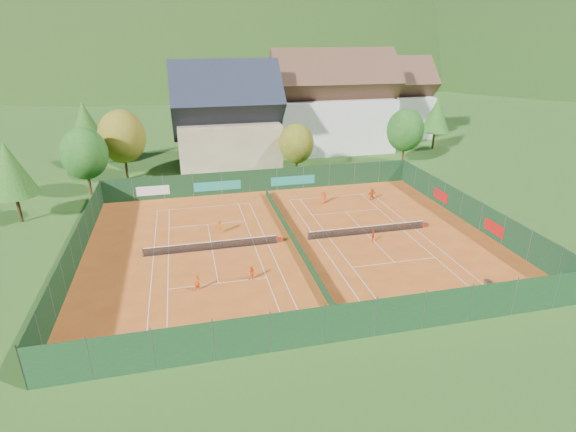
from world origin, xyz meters
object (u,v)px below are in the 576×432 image
at_px(player_left_far, 219,227).
at_px(player_right_far_a, 323,197).
at_px(ball_hopper, 487,281).
at_px(player_right_near, 373,237).
at_px(chalet, 227,123).
at_px(player_right_far_b, 372,194).
at_px(hotel_block_a, 332,108).
at_px(hotel_block_b, 386,103).
at_px(player_left_mid, 252,273).
at_px(player_left_near, 197,283).

relative_size(player_left_far, player_right_far_a, 1.00).
relative_size(ball_hopper, player_right_near, 0.67).
xyz_separation_m(chalet, player_right_far_b, (15.60, -20.43, -5.89)).
bearing_deg(ball_hopper, player_right_near, 118.97).
relative_size(hotel_block_a, hotel_block_b, 1.25).
bearing_deg(hotel_block_b, ball_hopper, -106.45).
bearing_deg(player_left_mid, player_left_far, 115.29).
distance_m(ball_hopper, player_left_far, 25.82).
distance_m(hotel_block_a, hotel_block_b, 16.14).
bearing_deg(player_right_far_a, chalet, -79.70).
bearing_deg(player_right_far_a, player_right_far_b, 163.61).
distance_m(player_left_far, player_right_near, 15.77).
bearing_deg(hotel_block_a, player_right_near, -102.24).
xyz_separation_m(player_left_near, player_right_far_b, (22.34, 16.74, 0.00)).
xyz_separation_m(chalet, hotel_block_a, (19.00, 6.00, 0.76)).
distance_m(hotel_block_b, player_right_near, 51.38).
height_order(player_left_near, player_left_far, player_left_far).
distance_m(chalet, player_right_near, 34.23).
bearing_deg(player_left_near, player_left_far, 52.41).
xyz_separation_m(player_left_near, player_right_near, (17.51, 5.24, -0.14)).
bearing_deg(player_left_near, hotel_block_b, 28.90).
height_order(ball_hopper, player_left_near, player_left_near).
xyz_separation_m(player_left_near, player_left_mid, (4.57, 0.67, -0.08)).
bearing_deg(player_left_mid, ball_hopper, -1.47).
height_order(hotel_block_a, player_right_near, hotel_block_a).
relative_size(hotel_block_a, player_right_near, 18.09).
xyz_separation_m(ball_hopper, player_left_mid, (-18.59, 5.63, 0.10)).
bearing_deg(player_right_far_a, ball_hopper, 93.49).
bearing_deg(hotel_block_b, player_left_near, -127.83).
bearing_deg(hotel_block_a, player_right_far_a, -110.26).
relative_size(chalet, player_right_far_b, 10.96).
height_order(chalet, hotel_block_b, chalet).
distance_m(ball_hopper, player_left_near, 23.68).
height_order(chalet, player_right_near, chalet).
relative_size(ball_hopper, player_left_mid, 0.61).
xyz_separation_m(ball_hopper, player_left_far, (-20.37, 15.86, 0.22)).
relative_size(hotel_block_b, ball_hopper, 21.60).
distance_m(hotel_block_b, player_left_mid, 61.83).
bearing_deg(hotel_block_a, player_left_mid, -116.47).
bearing_deg(hotel_block_a, player_right_far_b, -97.32).
xyz_separation_m(hotel_block_b, player_right_near, (-22.23, -45.93, -6.02)).
bearing_deg(hotel_block_b, player_left_far, -132.54).
bearing_deg(hotel_block_b, hotel_block_a, -150.26).
distance_m(player_left_near, player_left_mid, 4.62).
xyz_separation_m(hotel_block_a, player_left_mid, (-21.16, -42.51, -6.73)).
relative_size(hotel_block_a, player_right_far_a, 13.84).
bearing_deg(ball_hopper, hotel_block_a, 86.94).
relative_size(chalet, player_left_near, 10.98).
xyz_separation_m(player_right_near, player_right_far_a, (-1.45, 11.71, 0.18)).
relative_size(player_left_near, player_right_far_a, 0.95).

